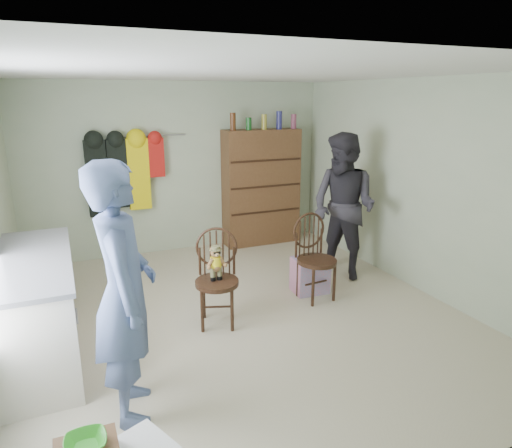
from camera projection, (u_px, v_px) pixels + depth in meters
name	position (u px, v px, depth m)	size (l,w,h in m)	color
ground_plane	(242.00, 316.00, 4.92)	(5.00, 5.00, 0.00)	beige
room_walls	(223.00, 163.00, 4.96)	(5.00, 5.00, 5.00)	beige
counter	(38.00, 308.00, 4.04)	(0.64, 1.86, 0.94)	silver
bowl	(85.00, 443.00, 2.43)	(0.22, 0.22, 0.05)	green
chair_front	(217.00, 272.00, 4.64)	(0.57, 0.57, 1.00)	#3F2516
chair_far	(314.00, 254.00, 5.25)	(0.48, 0.48, 1.00)	#3F2516
striped_bag	(310.00, 275.00, 5.48)	(0.40, 0.31, 0.43)	pink
person_left	(124.00, 293.00, 3.20)	(0.69, 0.45, 1.89)	#4D5F8E
person_right	(343.00, 207.00, 5.78)	(0.90, 0.70, 1.86)	#2D2B33
dresser	(261.00, 187.00, 7.18)	(1.20, 0.39, 2.07)	brown
coat_rack	(123.00, 173.00, 6.37)	(1.42, 0.12, 1.09)	#99999E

